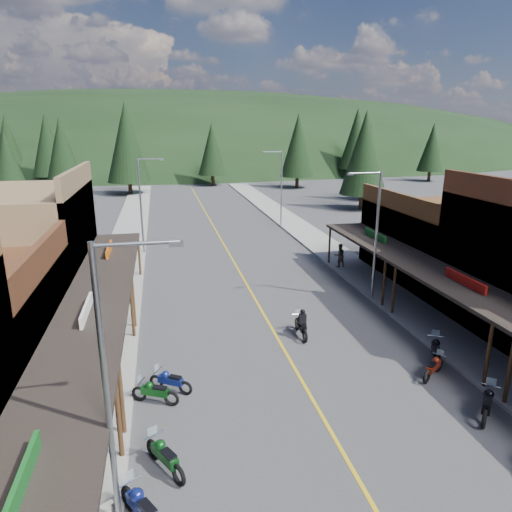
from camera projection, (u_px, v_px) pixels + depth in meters
ground at (301, 380)px, 19.60m from camera, size 220.00×220.00×0.00m
centerline at (230, 255)px, 38.40m from camera, size 0.15×90.00×0.01m
sidewalk_west at (123, 260)px, 36.65m from camera, size 3.40×94.00×0.15m
sidewalk_east at (328, 249)px, 40.11m from camera, size 3.40×94.00×0.15m
shop_west_3 at (18, 251)px, 26.51m from camera, size 10.90×10.20×8.20m
shop_east_3 at (440, 243)px, 32.26m from camera, size 10.90×10.20×6.20m
streetlight_0 at (111, 379)px, 11.34m from camera, size 2.16×0.18×8.00m
streetlight_1 at (142, 202)px, 37.67m from camera, size 2.16×0.18×8.00m
streetlight_2 at (374, 231)px, 27.27m from camera, size 2.16×0.18×8.00m
streetlight_3 at (280, 185)px, 47.96m from camera, size 2.16×0.18×8.00m
ridge_hill at (175, 159)px, 146.53m from camera, size 310.00×140.00×60.00m
pine_1 at (48, 145)px, 78.64m from camera, size 5.88×5.88×12.50m
pine_2 at (127, 142)px, 69.94m from camera, size 6.72×6.72×14.00m
pine_3 at (212, 149)px, 80.66m from camera, size 5.04×5.04×11.00m
pine_4 at (298, 145)px, 77.59m from camera, size 5.88×5.88×12.50m
pine_5 at (357, 138)px, 91.85m from camera, size 6.72×6.72×14.00m
pine_6 at (432, 147)px, 87.13m from camera, size 5.04×5.04×11.00m
pine_7 at (8, 144)px, 82.69m from camera, size 5.88×5.88×12.50m
pine_8 at (8, 167)px, 51.18m from camera, size 4.48×4.48×10.00m
pine_9 at (369, 156)px, 64.92m from camera, size 4.93×4.93×10.80m
pine_10 at (62, 154)px, 61.15m from camera, size 5.38×5.38×11.60m
pine_11 at (364, 153)px, 57.32m from camera, size 5.82×5.82×12.40m
bike_west_5 at (143, 508)px, 12.25m from camera, size 1.82×2.32×1.29m
bike_west_6 at (165, 455)px, 14.26m from camera, size 1.68×2.19×1.21m
bike_west_7 at (155, 391)px, 17.80m from camera, size 2.02×1.42×1.11m
bike_west_8 at (170, 380)px, 18.59m from camera, size 1.95×1.55×1.09m
bike_east_6 at (487, 402)px, 16.96m from camera, size 2.00×2.06×1.23m
bike_east_7 at (434, 366)px, 19.66m from camera, size 1.87×1.58×1.06m
bike_east_8 at (436, 350)px, 20.86m from camera, size 1.69×2.31×1.27m
rider_on_bike at (301, 325)px, 23.51m from camera, size 0.75×2.09×1.58m
pedestrian_east_b at (339, 255)px, 34.52m from camera, size 0.91×0.57×1.81m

